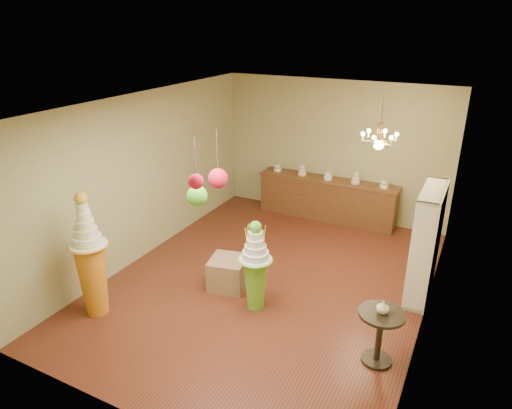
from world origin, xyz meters
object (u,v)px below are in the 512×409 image
at_px(sideboard, 327,198).
at_px(round_table, 380,330).
at_px(pedestal_orange, 92,269).
at_px(pedestal_green, 255,272).

bearing_deg(sideboard, round_table, -62.80).
bearing_deg(sideboard, pedestal_orange, -111.44).
bearing_deg(sideboard, pedestal_green, -87.84).
height_order(pedestal_orange, sideboard, pedestal_orange).
height_order(pedestal_green, pedestal_orange, pedestal_orange).
xyz_separation_m(pedestal_orange, sideboard, (1.94, 4.94, -0.27)).
bearing_deg(pedestal_green, round_table, -10.32).
height_order(pedestal_green, round_table, pedestal_green).
distance_m(pedestal_orange, sideboard, 5.31).
distance_m(pedestal_green, pedestal_orange, 2.41).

